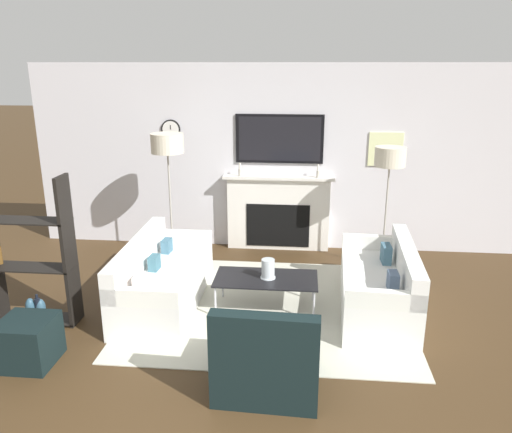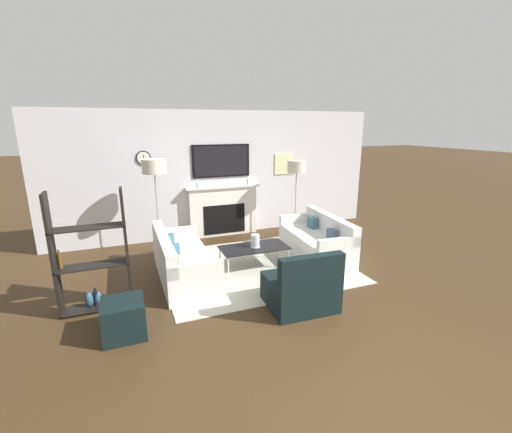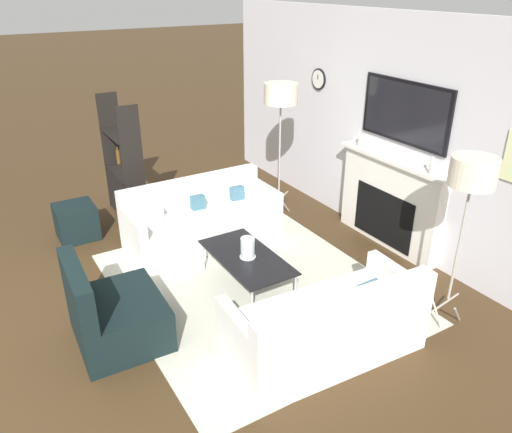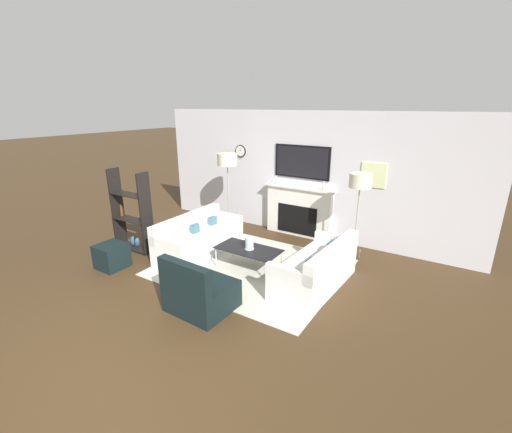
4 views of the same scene
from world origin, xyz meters
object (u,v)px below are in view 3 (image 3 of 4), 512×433
Objects in this scene: coffee_table at (247,258)px; hurricane_candle at (248,249)px; floor_lamp_left at (281,95)px; shelf_unit at (124,168)px; ottoman at (76,222)px; couch_left at (201,221)px; armchair at (113,315)px; floor_lamp_right at (473,175)px; couch_right at (327,328)px.

coffee_table is 5.19× the size of hurricane_candle.
floor_lamp_left reaches higher than shelf_unit.
ottoman is at bearing -66.45° from shelf_unit.
couch_left reaches higher than coffee_table.
coffee_table is at bearing -2.56° from couch_left.
coffee_table is at bearing 11.33° from shelf_unit.
armchair is at bearing -48.33° from couch_left.
couch_left is 8.45× the size of hurricane_candle.
armchair is 4.04× the size of hurricane_candle.
floor_lamp_right is (2.92, 0.00, -0.13)m from floor_lamp_left.
ottoman is at bearing -149.24° from hurricane_candle.
coffee_table is 2.35m from floor_lamp_left.
ottoman is (-2.13, -1.27, -0.26)m from hurricane_candle.
couch_left is 2.02m from armchair.
coffee_table is (-0.12, 1.46, 0.09)m from armchair.
shelf_unit is at bearing -119.10° from floor_lamp_left.
coffee_table is 2.42× the size of ottoman.
coffee_table is 0.71× the size of shelf_unit.
armchair is 0.54× the size of floor_lamp_right.
shelf_unit reaches higher than armchair.
armchair is at bearing -115.96° from floor_lamp_right.
shelf_unit is (-2.45, -0.49, 0.33)m from coffee_table.
hurricane_candle is 2.30m from floor_lamp_left.
floor_lamp_left is at bearing 136.62° from coffee_table.
coffee_table is at bearing -177.61° from couch_right.
couch_left is at bearing 131.67° from armchair.
floor_lamp_left is at bearing 60.90° from shelf_unit.
couch_left is at bearing -154.45° from floor_lamp_right.
floor_lamp_right is 3.52× the size of ottoman.
couch_left is 1.60m from ottoman.
shelf_unit is (-1.02, -1.84, -0.96)m from floor_lamp_left.
floor_lamp_left is at bearing 180.00° from floor_lamp_right.
floor_lamp_right is at bearing 0.00° from floor_lamp_left.
coffee_table is 2.47m from ottoman.
coffee_table is (-1.28, -0.05, 0.07)m from couch_right.
floor_lamp_left is at bearing 75.34° from ottoman.
couch_left is at bearing 177.44° from coffee_table.
armchair is 1.46m from coffee_table.
armchair is (1.34, -1.51, 0.00)m from couch_left.
hurricane_candle is 2.50m from ottoman.
floor_lamp_right is at bearing 25.03° from shelf_unit.
armchair is 0.78× the size of coffee_table.
couch_left is 1.90m from floor_lamp_left.
hurricane_candle is at bearing -2.46° from couch_left.
shelf_unit reaches higher than coffee_table.
ottoman is (-3.39, -1.32, -0.07)m from couch_right.
hurricane_candle reaches higher than coffee_table.
couch_right is 7.84× the size of hurricane_candle.
couch_left is 3.25m from floor_lamp_right.
floor_lamp_left is 1.08× the size of floor_lamp_right.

